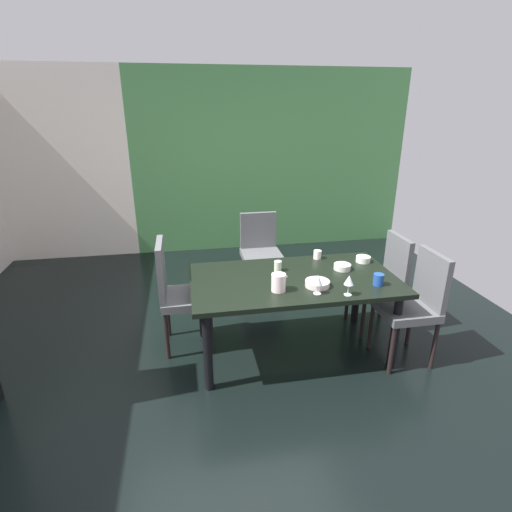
# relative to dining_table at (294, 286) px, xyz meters

# --- Properties ---
(ground_plane) EXTENTS (5.92, 6.14, 0.02)m
(ground_plane) POSITION_rel_dining_table_xyz_m (-0.47, -0.10, -0.65)
(ground_plane) COLOR black
(back_panel_interior) EXTENTS (1.85, 0.10, 2.59)m
(back_panel_interior) POSITION_rel_dining_table_xyz_m (-2.50, 2.92, 0.65)
(back_panel_interior) COLOR silver
(back_panel_interior) RESTS_ON ground_plane
(garden_window_panel) EXTENTS (4.07, 0.10, 2.59)m
(garden_window_panel) POSITION_rel_dining_table_xyz_m (0.45, 2.92, 0.65)
(garden_window_panel) COLOR #48854A
(garden_window_panel) RESTS_ON ground_plane
(dining_table) EXTENTS (1.74, 0.96, 0.72)m
(dining_table) POSITION_rel_dining_table_xyz_m (0.00, 0.00, 0.00)
(dining_table) COLOR black
(dining_table) RESTS_ON ground_plane
(chair_right_near) EXTENTS (0.44, 0.44, 0.97)m
(chair_right_near) POSITION_rel_dining_table_xyz_m (0.98, -0.27, -0.09)
(chair_right_near) COLOR #545659
(chair_right_near) RESTS_ON ground_plane
(chair_left_far) EXTENTS (0.45, 0.44, 1.02)m
(chair_left_far) POSITION_rel_dining_table_xyz_m (-0.98, 0.27, -0.07)
(chair_left_far) COLOR #545659
(chair_left_far) RESTS_ON ground_plane
(chair_right_far) EXTENTS (0.44, 0.44, 0.94)m
(chair_right_far) POSITION_rel_dining_table_xyz_m (0.98, 0.27, -0.10)
(chair_right_far) COLOR #545659
(chair_right_far) RESTS_ON ground_plane
(chair_head_far) EXTENTS (0.44, 0.45, 0.94)m
(chair_head_far) POSITION_rel_dining_table_xyz_m (-0.05, 1.26, -0.10)
(chair_head_far) COLOR #545659
(chair_head_far) RESTS_ON ground_plane
(wine_glass_north) EXTENTS (0.07, 0.07, 0.16)m
(wine_glass_north) POSITION_rel_dining_table_xyz_m (0.10, -0.32, 0.19)
(wine_glass_north) COLOR silver
(wine_glass_north) RESTS_ON dining_table
(wine_glass_front) EXTENTS (0.08, 0.08, 0.16)m
(wine_glass_front) POSITION_rel_dining_table_xyz_m (0.32, -0.39, 0.20)
(wine_glass_front) COLOR silver
(wine_glass_front) RESTS_ON dining_table
(serving_bowl_south) EXTENTS (0.13, 0.13, 0.05)m
(serving_bowl_south) POSITION_rel_dining_table_xyz_m (0.73, 0.24, 0.11)
(serving_bowl_south) COLOR silver
(serving_bowl_south) RESTS_ON dining_table
(serving_bowl_near_window) EXTENTS (0.15, 0.15, 0.05)m
(serving_bowl_near_window) POSITION_rel_dining_table_xyz_m (0.47, 0.10, 0.10)
(serving_bowl_near_window) COLOR silver
(serving_bowl_near_window) RESTS_ON dining_table
(serving_bowl_left) EXTENTS (0.20, 0.20, 0.05)m
(serving_bowl_left) POSITION_rel_dining_table_xyz_m (0.14, -0.19, 0.10)
(serving_bowl_left) COLOR silver
(serving_bowl_left) RESTS_ON dining_table
(cup_near_shelf) EXTENTS (0.07, 0.07, 0.09)m
(cup_near_shelf) POSITION_rel_dining_table_xyz_m (-0.10, 0.17, 0.13)
(cup_near_shelf) COLOR beige
(cup_near_shelf) RESTS_ON dining_table
(cup_east) EXTENTS (0.08, 0.08, 0.10)m
(cup_east) POSITION_rel_dining_table_xyz_m (0.63, -0.26, 0.13)
(cup_east) COLOR #1F4699
(cup_east) RESTS_ON dining_table
(cup_rear) EXTENTS (0.07, 0.07, 0.08)m
(cup_rear) POSITION_rel_dining_table_xyz_m (0.34, 0.39, 0.12)
(cup_rear) COLOR white
(cup_rear) RESTS_ON dining_table
(pitcher_right) EXTENTS (0.13, 0.11, 0.14)m
(pitcher_right) POSITION_rel_dining_table_xyz_m (-0.19, -0.22, 0.15)
(pitcher_right) COLOR white
(pitcher_right) RESTS_ON dining_table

